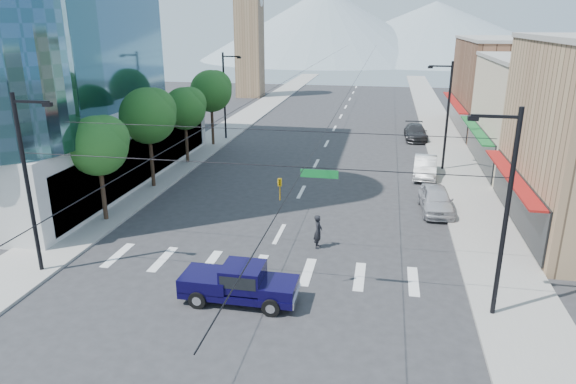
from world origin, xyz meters
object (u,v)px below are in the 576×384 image
at_px(parked_car_near, 436,200).
at_px(parked_car_far, 416,132).
at_px(pedestrian, 318,231).
at_px(parked_car_mid, 425,167).
at_px(pickup_truck, 239,283).

xyz_separation_m(parked_car_near, parked_car_far, (-0.35, 22.04, -0.05)).
height_order(pedestrian, parked_car_mid, pedestrian).
xyz_separation_m(pickup_truck, pedestrian, (2.72, 6.42, 0.03)).
relative_size(pickup_truck, pedestrian, 2.77).
bearing_deg(parked_car_far, parked_car_mid, -91.53).
height_order(parked_car_mid, parked_car_far, parked_car_mid).
bearing_deg(pickup_truck, parked_car_mid, 66.81).
distance_m(pedestrian, parked_car_near, 9.89).
relative_size(parked_car_near, parked_car_mid, 0.99).
xyz_separation_m(pickup_truck, parked_car_far, (9.27, 35.55, -0.14)).
bearing_deg(parked_car_far, parked_car_near, -91.26).
distance_m(parked_car_mid, parked_car_far, 13.90).
bearing_deg(parked_car_far, pedestrian, -104.85).
height_order(pickup_truck, parked_car_near, pickup_truck).
bearing_deg(pickup_truck, parked_car_far, 75.72).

